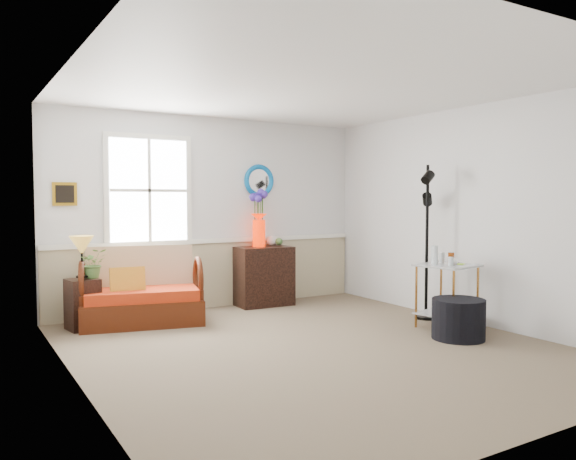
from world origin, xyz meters
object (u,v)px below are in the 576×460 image
floor_lamp (427,242)px  ottoman (458,319)px  cabinet (263,276)px  loveseat (142,286)px  lamp_stand (83,304)px  side_table (447,296)px

floor_lamp → ottoman: floor_lamp is taller
cabinet → loveseat: bearing=-167.8°
cabinet → ottoman: size_ratio=1.48×
loveseat → lamp_stand: 0.69m
loveseat → side_table: bearing=-21.0°
lamp_stand → floor_lamp: (3.78, -1.62, 0.67)m
lamp_stand → cabinet: cabinet is taller
loveseat → cabinet: 1.83m
loveseat → floor_lamp: (3.12, -1.55, 0.50)m
loveseat → floor_lamp: floor_lamp is taller
side_table → ottoman: bearing=-123.2°
cabinet → ottoman: bearing=-69.6°
floor_lamp → ottoman: (-0.45, -0.92, -0.74)m
loveseat → lamp_stand: size_ratio=2.40×
side_table → ottoman: size_ratio=1.33×
loveseat → side_table: (2.95, -2.04, -0.08)m
cabinet → lamp_stand: bearing=-171.8°
floor_lamp → ottoman: size_ratio=3.43×
loveseat → ottoman: bearing=-29.1°
loveseat → cabinet: loveseat is taller
side_table → floor_lamp: (0.17, 0.50, 0.59)m
lamp_stand → side_table: 4.19m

